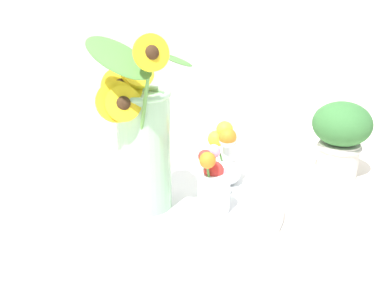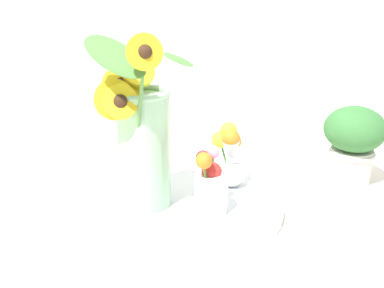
{
  "view_description": "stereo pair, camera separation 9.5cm",
  "coord_description": "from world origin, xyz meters",
  "px_view_note": "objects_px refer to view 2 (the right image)",
  "views": [
    {
      "loc": [
        -0.42,
        -0.68,
        0.49
      ],
      "look_at": [
        0.0,
        0.11,
        0.16
      ],
      "focal_mm": 42.0,
      "sensor_mm": 36.0,
      "label": 1
    },
    {
      "loc": [
        -0.34,
        -0.72,
        0.49
      ],
      "look_at": [
        0.0,
        0.11,
        0.16
      ],
      "focal_mm": 42.0,
      "sensor_mm": 36.0,
      "label": 2
    }
  ],
  "objects_px": {
    "mason_jar_sunflowers": "(142,138)",
    "vase_small_center": "(211,185)",
    "potted_plant": "(353,140)",
    "vase_bulb_right": "(230,155)",
    "serving_tray": "(192,205)"
  },
  "relations": [
    {
      "from": "mason_jar_sunflowers",
      "to": "vase_small_center",
      "type": "height_order",
      "value": "mason_jar_sunflowers"
    },
    {
      "from": "serving_tray",
      "to": "potted_plant",
      "type": "bearing_deg",
      "value": -2.12
    },
    {
      "from": "mason_jar_sunflowers",
      "to": "vase_small_center",
      "type": "relative_size",
      "value": 2.69
    },
    {
      "from": "potted_plant",
      "to": "vase_bulb_right",
      "type": "bearing_deg",
      "value": 170.89
    },
    {
      "from": "mason_jar_sunflowers",
      "to": "potted_plant",
      "type": "xyz_separation_m",
      "value": [
        0.53,
        -0.04,
        -0.06
      ]
    },
    {
      "from": "mason_jar_sunflowers",
      "to": "potted_plant",
      "type": "distance_m",
      "value": 0.53
    },
    {
      "from": "potted_plant",
      "to": "mason_jar_sunflowers",
      "type": "bearing_deg",
      "value": 175.53
    },
    {
      "from": "vase_small_center",
      "to": "potted_plant",
      "type": "bearing_deg",
      "value": 6.25
    },
    {
      "from": "mason_jar_sunflowers",
      "to": "vase_bulb_right",
      "type": "relative_size",
      "value": 2.41
    },
    {
      "from": "mason_jar_sunflowers",
      "to": "potted_plant",
      "type": "height_order",
      "value": "mason_jar_sunflowers"
    },
    {
      "from": "serving_tray",
      "to": "vase_small_center",
      "type": "bearing_deg",
      "value": -73.98
    },
    {
      "from": "vase_small_center",
      "to": "vase_bulb_right",
      "type": "bearing_deg",
      "value": 45.63
    },
    {
      "from": "serving_tray",
      "to": "mason_jar_sunflowers",
      "type": "bearing_deg",
      "value": 166.12
    },
    {
      "from": "potted_plant",
      "to": "vase_small_center",
      "type": "bearing_deg",
      "value": -173.75
    },
    {
      "from": "mason_jar_sunflowers",
      "to": "vase_small_center",
      "type": "bearing_deg",
      "value": -35.44
    }
  ]
}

